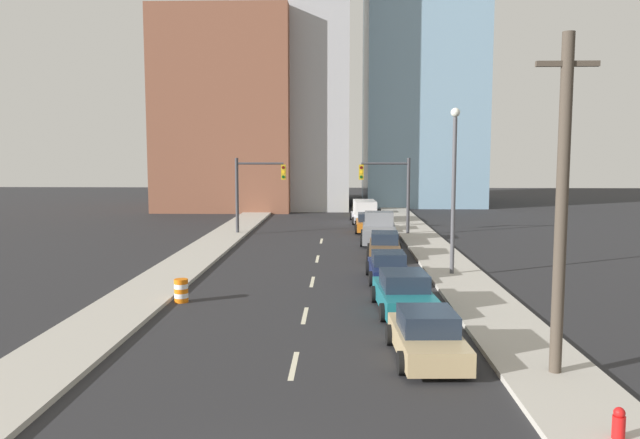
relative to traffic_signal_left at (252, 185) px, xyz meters
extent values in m
cube|color=#ADA89E|center=(-1.74, 8.54, -3.56)|extent=(2.80, 89.72, 0.17)
cube|color=#ADA89E|center=(12.22, 8.54, -3.56)|extent=(2.80, 89.72, 0.17)
cube|color=beige|center=(5.24, -28.44, -3.64)|extent=(0.16, 2.40, 0.01)
cube|color=beige|center=(5.24, -22.95, -3.64)|extent=(0.16, 2.40, 0.01)
cube|color=beige|center=(5.24, -16.86, -3.64)|extent=(0.16, 2.40, 0.01)
cube|color=beige|center=(5.24, -10.48, -3.64)|extent=(0.16, 2.40, 0.01)
cube|color=beige|center=(5.24, -3.17, -3.64)|extent=(0.16, 2.40, 0.01)
cube|color=brown|center=(-5.59, 23.67, 6.65)|extent=(14.00, 16.00, 20.59)
cube|color=#A8A8AD|center=(1.39, 27.67, 12.01)|extent=(12.00, 20.00, 31.32)
cube|color=#7A9EB7|center=(15.98, 31.67, 13.15)|extent=(13.00, 20.00, 33.60)
cylinder|color=#38383D|center=(-1.08, 0.00, -0.82)|extent=(0.24, 0.24, 5.66)
cylinder|color=#38383D|center=(0.64, 0.00, 1.61)|extent=(3.44, 0.16, 0.16)
cube|color=#B79319|center=(2.36, 0.00, 0.98)|extent=(0.34, 0.32, 1.10)
cylinder|color=#4C0C0C|center=(2.36, -0.17, 1.32)|extent=(0.22, 0.04, 0.22)
cylinder|color=yellow|center=(2.36, -0.17, 0.98)|extent=(0.22, 0.04, 0.22)
cylinder|color=#0C3F14|center=(2.36, -0.17, 0.64)|extent=(0.22, 0.04, 0.22)
cylinder|color=#38383D|center=(11.49, 0.00, -0.82)|extent=(0.24, 0.24, 5.66)
cylinder|color=#38383D|center=(9.77, 0.00, 1.61)|extent=(3.44, 0.16, 0.16)
cube|color=#B79319|center=(8.04, 0.00, 0.98)|extent=(0.34, 0.32, 1.10)
cylinder|color=#4C0C0C|center=(8.04, -0.17, 1.32)|extent=(0.22, 0.04, 0.22)
cylinder|color=yellow|center=(8.04, -0.17, 0.98)|extent=(0.22, 0.04, 0.22)
cylinder|color=#0C3F14|center=(8.04, -0.17, 0.64)|extent=(0.22, 0.04, 0.22)
cylinder|color=#473D33|center=(12.32, -29.19, 0.89)|extent=(0.32, 0.32, 9.07)
cube|color=#473D33|center=(12.32, -29.19, 4.62)|extent=(1.60, 0.14, 0.14)
cylinder|color=orange|center=(0.12, -21.03, -3.55)|extent=(0.56, 0.56, 0.19)
cylinder|color=white|center=(0.12, -21.03, -3.36)|extent=(0.56, 0.56, 0.19)
cylinder|color=orange|center=(0.12, -21.03, -3.17)|extent=(0.56, 0.56, 0.19)
cylinder|color=white|center=(0.12, -21.03, -2.98)|extent=(0.56, 0.56, 0.19)
cylinder|color=orange|center=(0.12, -21.03, -2.79)|extent=(0.56, 0.56, 0.19)
cylinder|color=#4C4C51|center=(11.99, -15.41, 0.21)|extent=(0.20, 0.20, 7.71)
sphere|color=white|center=(11.99, -15.41, 4.29)|extent=(0.44, 0.44, 0.44)
cylinder|color=red|center=(12.27, -33.12, -3.32)|extent=(0.26, 0.26, 0.65)
sphere|color=red|center=(12.27, -33.12, -2.93)|extent=(0.23, 0.23, 0.23)
cube|color=tan|center=(9.10, -27.72, -3.14)|extent=(1.98, 4.33, 0.66)
cube|color=#1E2838|center=(9.10, -27.72, -2.50)|extent=(1.66, 1.98, 0.61)
cylinder|color=black|center=(8.11, -26.44, -3.32)|extent=(0.25, 0.66, 0.65)
cylinder|color=black|center=(9.96, -26.36, -3.32)|extent=(0.25, 0.66, 0.65)
cylinder|color=black|center=(8.23, -29.08, -3.32)|extent=(0.25, 0.66, 0.65)
cylinder|color=black|center=(10.08, -28.99, -3.32)|extent=(0.25, 0.66, 0.65)
cube|color=#196B75|center=(8.97, -22.20, -3.11)|extent=(2.16, 4.80, 0.70)
cube|color=#1E2838|center=(8.97, -22.20, -2.44)|extent=(1.78, 2.21, 0.64)
cylinder|color=black|center=(7.91, -20.80, -3.31)|extent=(0.26, 0.68, 0.67)
cylinder|color=black|center=(9.87, -20.69, -3.31)|extent=(0.26, 0.68, 0.67)
cylinder|color=black|center=(8.08, -23.71, -3.31)|extent=(0.26, 0.68, 0.67)
cylinder|color=black|center=(10.03, -23.60, -3.31)|extent=(0.26, 0.68, 0.67)
cube|color=#141E47|center=(8.82, -16.42, -3.15)|extent=(1.78, 4.23, 0.60)
cube|color=#1E2838|center=(8.82, -16.42, -2.57)|extent=(1.54, 1.92, 0.57)
cylinder|color=black|center=(7.91, -15.14, -3.30)|extent=(0.23, 0.69, 0.69)
cylinder|color=black|center=(9.69, -15.11, -3.30)|extent=(0.23, 0.69, 0.69)
cylinder|color=black|center=(7.96, -17.74, -3.30)|extent=(0.23, 0.69, 0.69)
cylinder|color=black|center=(9.73, -17.71, -3.30)|extent=(0.23, 0.69, 0.69)
cube|color=brown|center=(9.09, -9.99, -3.13)|extent=(1.98, 4.67, 0.69)
cube|color=#1E2838|center=(9.09, -9.99, -2.47)|extent=(1.63, 2.15, 0.63)
cylinder|color=black|center=(8.28, -8.52, -3.33)|extent=(0.26, 0.65, 0.64)
cylinder|color=black|center=(10.06, -8.62, -3.33)|extent=(0.26, 0.65, 0.64)
cylinder|color=black|center=(8.12, -11.36, -3.33)|extent=(0.26, 0.65, 0.64)
cylinder|color=black|center=(9.89, -11.46, -3.33)|extent=(0.26, 0.65, 0.64)
cube|color=slate|center=(9.13, -4.04, -2.99)|extent=(2.43, 5.69, 0.93)
cube|color=slate|center=(9.17, -3.20, -2.07)|extent=(1.99, 1.76, 0.92)
cylinder|color=black|center=(8.09, -2.25, -3.29)|extent=(0.25, 0.72, 0.71)
cylinder|color=black|center=(10.33, -2.35, -3.29)|extent=(0.25, 0.72, 0.71)
cylinder|color=black|center=(7.93, -5.72, -3.29)|extent=(0.25, 0.72, 0.71)
cylinder|color=black|center=(10.17, -5.82, -3.29)|extent=(0.25, 0.72, 0.71)
cube|color=orange|center=(8.73, 1.94, -3.13)|extent=(1.94, 4.42, 0.64)
cube|color=#1E2838|center=(8.73, 1.94, -2.50)|extent=(1.69, 2.00, 0.61)
cylinder|color=black|center=(7.77, 3.31, -3.29)|extent=(0.23, 0.72, 0.72)
cylinder|color=black|center=(9.73, 3.29, -3.29)|extent=(0.23, 0.72, 0.72)
cylinder|color=black|center=(7.74, 0.59, -3.29)|extent=(0.23, 0.72, 0.72)
cylinder|color=black|center=(9.70, 0.57, -3.29)|extent=(0.23, 0.72, 0.72)
cube|color=#B2B2BC|center=(8.63, 8.63, -3.21)|extent=(2.27, 6.28, 0.49)
cube|color=silver|center=(8.64, 8.32, -2.34)|extent=(1.95, 3.91, 1.26)
cylinder|color=black|center=(7.50, 10.51, -3.31)|extent=(0.24, 0.68, 0.67)
cylinder|color=black|center=(9.63, 10.59, -3.31)|extent=(0.24, 0.68, 0.67)
cylinder|color=black|center=(7.63, 6.67, -3.31)|extent=(0.24, 0.68, 0.67)
cylinder|color=black|center=(9.76, 6.74, -3.31)|extent=(0.24, 0.68, 0.67)
cube|color=gold|center=(8.69, 15.50, -3.16)|extent=(1.77, 4.29, 0.64)
cube|color=#1E2838|center=(8.69, 15.50, -2.55)|extent=(1.54, 1.94, 0.58)
cylinder|color=black|center=(7.78, 16.81, -3.34)|extent=(0.23, 0.62, 0.61)
cylinder|color=black|center=(9.57, 16.83, -3.34)|extent=(0.23, 0.62, 0.61)
cylinder|color=black|center=(7.80, 14.16, -3.34)|extent=(0.23, 0.62, 0.61)
cylinder|color=black|center=(9.60, 14.18, -3.34)|extent=(0.23, 0.62, 0.61)
camera|label=1|loc=(6.55, -45.57, 2.36)|focal=35.00mm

